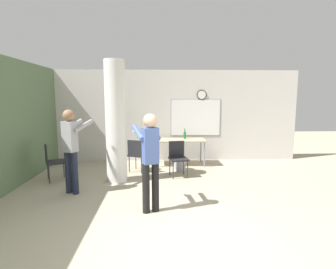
{
  "coord_description": "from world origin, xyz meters",
  "views": [
    {
      "loc": [
        -0.38,
        -3.08,
        1.93
      ],
      "look_at": [
        -0.15,
        2.28,
        1.2
      ],
      "focal_mm": 28.0,
      "sensor_mm": 36.0,
      "label": 1
    }
  ],
  "objects": [
    {
      "name": "chair_table_left",
      "position": [
        -0.91,
        3.71,
        0.51
      ],
      "size": [
        0.58,
        0.58,
        0.87
      ],
      "color": "#232328",
      "rests_on": "ground_plane"
    },
    {
      "name": "folding_table",
      "position": [
        0.16,
        4.42,
        0.71
      ],
      "size": [
        1.71,
        0.73,
        0.76
      ],
      "color": "tan",
      "rests_on": "ground_plane"
    },
    {
      "name": "chair_by_left_wall",
      "position": [
        -2.83,
        3.03,
        0.51
      ],
      "size": [
        0.59,
        0.59,
        0.87
      ],
      "color": "#232328",
      "rests_on": "ground_plane"
    },
    {
      "name": "bottle_on_table",
      "position": [
        0.44,
        4.56,
        0.87
      ],
      "size": [
        0.06,
        0.06,
        0.3
      ],
      "color": "#1E6B2D",
      "rests_on": "folding_table"
    },
    {
      "name": "waste_bin",
      "position": [
        0.23,
        3.81,
        0.19
      ],
      "size": [
        0.31,
        0.31,
        0.37
      ],
      "color": "#B2B2B7",
      "rests_on": "ground_plane"
    },
    {
      "name": "person_watching_back",
      "position": [
        -2.11,
        2.2,
        1.01
      ],
      "size": [
        0.57,
        0.69,
        1.72
      ],
      "color": "#1E2338",
      "rests_on": "ground_plane"
    },
    {
      "name": "person_playing_front",
      "position": [
        -0.5,
        1.24,
        0.99
      ],
      "size": [
        0.52,
        0.68,
        1.69
      ],
      "color": "black",
      "rests_on": "ground_plane"
    },
    {
      "name": "ground_plane",
      "position": [
        0.0,
        0.0,
        0.0
      ],
      "size": [
        24.0,
        24.0,
        0.0
      ],
      "primitive_type": "plane",
      "color": "#ADA389"
    },
    {
      "name": "support_pillar",
      "position": [
        -1.32,
        2.96,
        1.4
      ],
      "size": [
        0.47,
        0.47,
        2.8
      ],
      "color": "white",
      "rests_on": "ground_plane"
    },
    {
      "name": "wall_left_accent",
      "position": [
        -3.5,
        2.5,
        1.4
      ],
      "size": [
        0.12,
        7.0,
        2.8
      ],
      "color": "#5B7551",
      "rests_on": "ground_plane"
    },
    {
      "name": "wall_back",
      "position": [
        0.02,
        5.06,
        1.4
      ],
      "size": [
        8.0,
        0.15,
        2.8
      ],
      "color": "silver",
      "rests_on": "ground_plane"
    },
    {
      "name": "chair_table_front",
      "position": [
        0.14,
        3.31,
        0.51
      ],
      "size": [
        0.51,
        0.51,
        0.87
      ],
      "color": "#232328",
      "rests_on": "ground_plane"
    }
  ]
}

